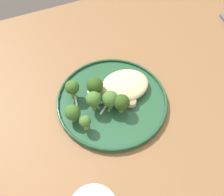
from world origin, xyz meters
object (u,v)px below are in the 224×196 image
seared_scallop_rear_pale (130,102)px  seared_scallop_center_golden (104,93)px  broccoli_floret_center_pile (85,122)px  seared_scallop_left_edge (138,83)px  broccoli_floret_rear_charred (94,100)px  broccoli_floret_right_tilted (73,113)px  dinner_plate (112,101)px  broccoli_floret_split_head (110,99)px  broccoli_floret_beside_noodles (95,85)px  broccoli_floret_front_edge (121,103)px  seared_scallop_tiny_bay (129,79)px  broccoli_floret_left_leaning (72,88)px

seared_scallop_rear_pale → seared_scallop_center_golden: (-0.05, 0.05, 0.00)m
broccoli_floret_center_pile → seared_scallop_left_edge: bearing=20.7°
seared_scallop_rear_pale → broccoli_floret_rear_charred: broccoli_floret_rear_charred is taller
seared_scallop_rear_pale → broccoli_floret_rear_charred: size_ratio=0.47×
broccoli_floret_right_tilted → dinner_plate: bearing=7.5°
seared_scallop_center_golden → broccoli_floret_split_head: 0.05m
broccoli_floret_split_head → broccoli_floret_rear_charred: broccoli_floret_rear_charred is taller
broccoli_floret_beside_noodles → broccoli_floret_center_pile: 0.10m
dinner_plate → broccoli_floret_front_edge: bearing=-77.7°
seared_scallop_center_golden → seared_scallop_left_edge: seared_scallop_center_golden is taller
broccoli_floret_front_edge → seared_scallop_tiny_bay: bearing=52.6°
seared_scallop_left_edge → broccoli_floret_front_edge: broccoli_floret_front_edge is taller
dinner_plate → broccoli_floret_front_edge: size_ratio=5.15×
seared_scallop_tiny_bay → broccoli_floret_beside_noodles: (-0.10, -0.00, 0.03)m
seared_scallop_rear_pale → broccoli_floret_split_head: bearing=167.2°
seared_scallop_rear_pale → seared_scallop_left_edge: 0.07m
seared_scallop_tiny_bay → broccoli_floret_left_leaning: size_ratio=0.51×
seared_scallop_left_edge → broccoli_floret_rear_charred: bearing=-171.3°
dinner_plate → seared_scallop_rear_pale: size_ratio=10.30×
seared_scallop_center_golden → broccoli_floret_left_leaning: 0.08m
seared_scallop_rear_pale → broccoli_floret_front_edge: size_ratio=0.50×
dinner_plate → seared_scallop_left_edge: seared_scallop_left_edge is taller
broccoli_floret_split_head → seared_scallop_center_golden: bearing=89.3°
seared_scallop_tiny_bay → broccoli_floret_center_pile: broccoli_floret_center_pile is taller
dinner_plate → broccoli_floret_rear_charred: broccoli_floret_rear_charred is taller
broccoli_floret_left_leaning → broccoli_floret_front_edge: broccoli_floret_left_leaning is taller
seared_scallop_center_golden → broccoli_floret_left_leaning: size_ratio=0.38×
broccoli_floret_right_tilted → broccoli_floret_rear_charred: broccoli_floret_rear_charred is taller
broccoli_floret_split_head → broccoli_floret_right_tilted: (-0.10, 0.00, -0.00)m
broccoli_floret_beside_noodles → broccoli_floret_right_tilted: bearing=-148.0°
seared_scallop_rear_pale → broccoli_floret_beside_noodles: broccoli_floret_beside_noodles is taller
dinner_plate → broccoli_floret_left_leaning: bearing=148.8°
broccoli_floret_rear_charred → seared_scallop_center_golden: bearing=34.7°
seared_scallop_tiny_bay → broccoli_floret_left_leaning: (-0.15, 0.01, 0.02)m
seared_scallop_center_golden → broccoli_floret_beside_noodles: size_ratio=0.35×
seared_scallop_center_golden → broccoli_floret_front_edge: broccoli_floret_front_edge is taller
broccoli_floret_split_head → broccoli_floret_right_tilted: bearing=177.8°
seared_scallop_left_edge → broccoli_floret_rear_charred: broccoli_floret_rear_charred is taller
broccoli_floret_beside_noodles → seared_scallop_rear_pale: bearing=-41.9°
broccoli_floret_split_head → broccoli_floret_rear_charred: (-0.04, 0.01, 0.00)m
seared_scallop_center_golden → broccoli_floret_center_pile: size_ratio=0.47×
seared_scallop_left_edge → broccoli_floret_right_tilted: (-0.19, -0.03, 0.02)m
seared_scallop_rear_pale → dinner_plate: bearing=142.2°
broccoli_floret_right_tilted → seared_scallop_center_golden: bearing=20.8°
seared_scallop_rear_pale → broccoli_floret_right_tilted: broccoli_floret_right_tilted is taller
dinner_plate → broccoli_floret_front_edge: 0.05m
seared_scallop_left_edge → seared_scallop_tiny_bay: bearing=128.9°
seared_scallop_tiny_bay → broccoli_floret_beside_noodles: 0.10m
broccoli_floret_left_leaning → broccoli_floret_center_pile: (-0.00, -0.10, -0.01)m
seared_scallop_rear_pale → broccoli_floret_beside_noodles: bearing=138.1°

